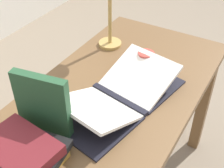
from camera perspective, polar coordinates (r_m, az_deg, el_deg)
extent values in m
cube|color=brown|center=(1.26, -0.98, -3.43)|extent=(1.35, 0.64, 0.03)
cube|color=brown|center=(1.88, 16.32, -3.52)|extent=(0.06, 0.06, 0.70)
cube|color=brown|center=(2.02, 1.72, 1.53)|extent=(0.06, 0.06, 0.70)
cube|color=black|center=(1.24, 1.32, -2.82)|extent=(0.07, 0.27, 0.02)
cube|color=black|center=(1.16, -3.33, -6.61)|extent=(0.31, 0.32, 0.01)
cube|color=black|center=(1.33, 5.35, 0.11)|extent=(0.31, 0.32, 0.01)
cube|color=white|center=(1.14, -2.84, -4.46)|extent=(0.28, 0.30, 0.10)
cube|color=white|center=(1.29, 5.04, 1.44)|extent=(0.28, 0.30, 0.10)
cube|color=#BC8933|center=(1.06, -15.94, -13.42)|extent=(0.21, 0.22, 0.03)
cube|color=black|center=(1.03, -16.23, -12.39)|extent=(0.25, 0.28, 0.03)
cube|color=maroon|center=(1.01, -16.55, -11.22)|extent=(0.19, 0.25, 0.04)
cube|color=#234C2D|center=(1.07, -12.56, -3.72)|extent=(0.07, 0.20, 0.24)
cylinder|color=tan|center=(1.59, -0.36, 7.40)|extent=(0.11, 0.11, 0.02)
cylinder|color=tan|center=(1.51, -0.39, 12.54)|extent=(0.02, 0.02, 0.30)
cylinder|color=#B74238|center=(1.39, 6.15, 4.05)|extent=(0.07, 0.07, 0.10)
torus|color=#B74238|center=(1.37, 4.53, 3.81)|extent=(0.04, 0.04, 0.05)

